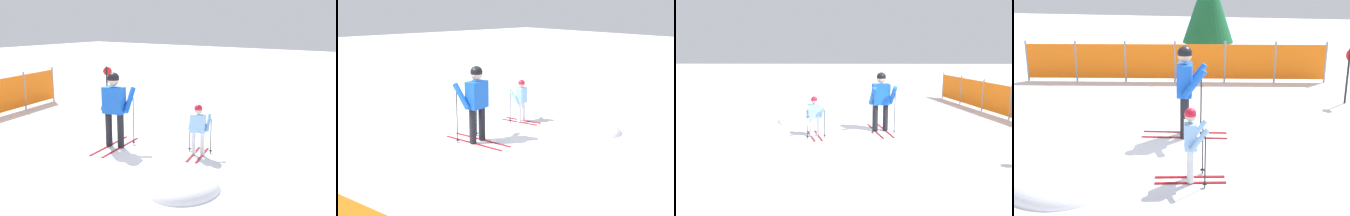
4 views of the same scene
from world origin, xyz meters
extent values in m
plane|color=white|center=(0.00, 0.00, 0.00)|extent=(60.00, 60.00, 0.00)
cube|color=maroon|center=(-0.20, 0.17, 0.01)|extent=(1.56, 0.36, 0.02)
cube|color=maroon|center=(-0.14, -0.12, 0.01)|extent=(1.56, 0.36, 0.02)
cylinder|color=black|center=(-0.20, 0.17, 0.39)|extent=(0.15, 0.15, 0.75)
cylinder|color=black|center=(-0.14, -0.12, 0.39)|extent=(0.15, 0.15, 0.75)
cube|color=blue|center=(-0.17, 0.02, 1.06)|extent=(0.35, 0.51, 0.58)
cylinder|color=blue|center=(-0.05, 0.34, 1.05)|extent=(0.46, 0.20, 0.55)
cylinder|color=blue|center=(0.07, -0.23, 1.05)|extent=(0.46, 0.20, 0.55)
sphere|color=#D8AD8C|center=(-0.17, 0.02, 1.50)|extent=(0.25, 0.25, 0.25)
sphere|color=black|center=(-0.17, 0.02, 1.54)|extent=(0.26, 0.26, 0.26)
cylinder|color=black|center=(0.06, 0.39, 0.58)|extent=(0.02, 0.02, 1.16)
cylinder|color=black|center=(0.06, 0.39, 0.06)|extent=(0.07, 0.07, 0.01)
cylinder|color=black|center=(0.19, -0.22, 0.58)|extent=(0.02, 0.02, 1.16)
cylinder|color=black|center=(0.19, -0.22, 0.06)|extent=(0.07, 0.07, 0.01)
cube|color=maroon|center=(0.36, -1.70, 0.01)|extent=(0.99, 0.33, 0.02)
cube|color=maroon|center=(0.41, -1.88, 0.01)|extent=(0.99, 0.33, 0.02)
cylinder|color=silver|center=(0.36, -1.70, 0.26)|extent=(0.10, 0.10, 0.48)
cylinder|color=silver|center=(0.41, -1.88, 0.26)|extent=(0.10, 0.10, 0.48)
cube|color=#8CBFF2|center=(0.39, -1.79, 0.69)|extent=(0.25, 0.34, 0.38)
cylinder|color=#8CBFF2|center=(0.44, -1.58, 0.68)|extent=(0.30, 0.15, 0.36)
cylinder|color=#8CBFF2|center=(0.55, -1.94, 0.68)|extent=(0.30, 0.15, 0.36)
sphere|color=#D8AD8C|center=(0.39, -1.79, 0.97)|extent=(0.16, 0.16, 0.16)
sphere|color=red|center=(0.39, -1.79, 1.00)|extent=(0.17, 0.17, 0.17)
cylinder|color=black|center=(0.51, -1.51, 0.38)|extent=(0.02, 0.02, 0.75)
cylinder|color=black|center=(0.51, -1.51, 0.06)|extent=(0.07, 0.07, 0.01)
cylinder|color=black|center=(0.64, -1.96, 0.38)|extent=(0.02, 0.02, 0.75)
cylinder|color=black|center=(0.64, -1.96, 0.06)|extent=(0.07, 0.07, 0.01)
cylinder|color=gray|center=(-5.76, 3.38, 0.59)|extent=(0.06, 0.06, 1.18)
cylinder|color=gray|center=(-4.37, 3.70, 0.59)|extent=(0.06, 0.06, 1.18)
cylinder|color=gray|center=(-2.98, 4.03, 0.59)|extent=(0.06, 0.06, 1.18)
cylinder|color=gray|center=(-1.59, 4.36, 0.59)|extent=(0.06, 0.06, 1.18)
cube|color=orange|center=(-5.07, 3.54, 0.59)|extent=(1.40, 0.36, 0.99)
cube|color=orange|center=(-3.68, 3.87, 0.59)|extent=(1.40, 0.36, 0.99)
cube|color=orange|center=(-2.28, 4.20, 0.59)|extent=(1.40, 0.36, 0.99)
ellipsoid|color=white|center=(-1.31, -2.54, 0.00)|extent=(1.37, 1.17, 0.55)
camera|label=1|loc=(-6.85, -6.10, 2.83)|focal=45.00mm
camera|label=2|loc=(-7.20, 5.26, 2.98)|focal=45.00mm
camera|label=3|loc=(8.87, -0.90, 2.47)|focal=35.00mm
camera|label=4|loc=(1.69, -7.14, 2.70)|focal=45.00mm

